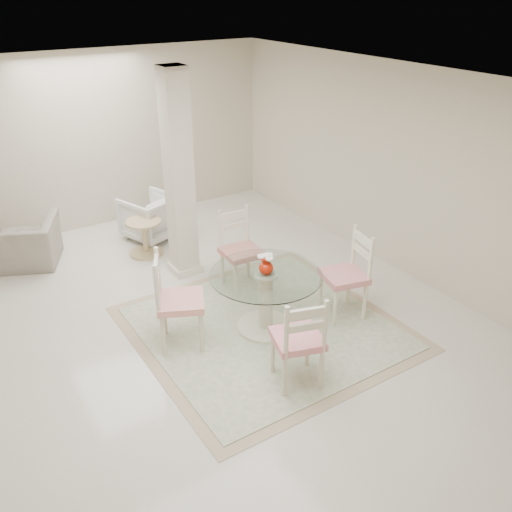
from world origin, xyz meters
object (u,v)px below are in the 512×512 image
dining_chair_north (239,244)px  recliner_taupe (19,243)px  dining_chair_west (173,294)px  column (179,177)px  armchair_white (151,217)px  red_vase (266,264)px  dining_chair_east (350,268)px  dining_chair_south (300,335)px  side_table (145,239)px  dining_table (266,301)px

dining_chair_north → recliner_taupe: size_ratio=1.13×
dining_chair_north → dining_chair_west: bearing=-146.4°
column → armchair_white: size_ratio=3.60×
column → red_vase: column is taller
dining_chair_east → dining_chair_south: (-1.26, -0.72, -0.02)m
dining_chair_west → recliner_taupe: bearing=44.6°
column → dining_chair_south: size_ratio=2.38×
dining_chair_north → column: bearing=122.3°
column → armchair_white: 1.61m
column → red_vase: bearing=-84.8°
armchair_white → side_table: bearing=38.8°
red_vase → dining_chair_east: 1.05m
column → dining_chair_east: size_ratio=2.31×
side_table → dining_table: bearing=-80.8°
dining_chair_east → armchair_white: bearing=-148.6°
red_vase → dining_chair_north: (0.25, 0.99, -0.23)m
dining_chair_west → dining_chair_south: bearing=-125.2°
dining_chair_south → dining_chair_west: bearing=-43.4°
dining_chair_east → column: bearing=-137.4°
armchair_white → dining_chair_south: bearing=68.5°
red_vase → armchair_white: bearing=92.0°
dining_chair_west → side_table: size_ratio=2.30×
column → dining_chair_east: bearing=-60.4°
dining_chair_east → armchair_white: dining_chair_east is taller
dining_chair_south → recliner_taupe: (-1.72, 4.14, -0.27)m
dining_chair_east → dining_chair_north: dining_chair_east is taller
dining_chair_north → dining_chair_west: dining_chair_west is taller
column → dining_chair_west: bearing=-119.4°
dining_chair_south → side_table: bearing=-70.6°
red_vase → recliner_taupe: 3.76m
column → armchair_white: (0.05, 1.25, -1.01)m
column → dining_table: 2.02m
recliner_taupe → armchair_white: bearing=-160.3°
column → dining_chair_west: column is taller
dining_chair_east → recliner_taupe: (-2.98, 3.42, -0.28)m
armchair_white → side_table: size_ratio=1.43×
column → dining_chair_west: size_ratio=2.24×
dining_table → dining_chair_west: (-0.99, 0.28, 0.27)m
dining_table → dining_chair_south: 1.05m
red_vase → side_table: red_vase is taller
dining_chair_east → armchair_white: (-1.10, 3.27, -0.27)m
red_vase → dining_chair_west: bearing=164.0°
dining_table → dining_chair_west: 1.06m
dining_chair_south → armchair_white: dining_chair_south is taller
dining_chair_north → side_table: (-0.66, 1.53, -0.37)m
dining_table → dining_chair_north: size_ratio=1.07×
dining_chair_north → dining_chair_south: size_ratio=1.02×
dining_table → side_table: 2.56m
red_vase → side_table: bearing=99.2°
red_vase → dining_chair_west: size_ratio=0.20×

